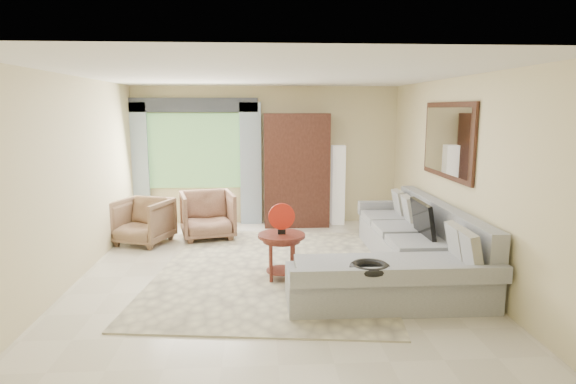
{
  "coord_description": "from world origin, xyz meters",
  "views": [
    {
      "loc": [
        -0.15,
        -6.17,
        2.19
      ],
      "look_at": [
        0.25,
        0.35,
        1.05
      ],
      "focal_mm": 30.0,
      "sensor_mm": 36.0,
      "label": 1
    }
  ],
  "objects": [
    {
      "name": "floor_lamp",
      "position": [
        1.35,
        2.78,
        0.75
      ],
      "size": [
        0.24,
        0.24,
        1.5
      ],
      "primitive_type": "cube",
      "color": "silver",
      "rests_on": "ground"
    },
    {
      "name": "ground",
      "position": [
        0.0,
        0.0,
        0.0
      ],
      "size": [
        6.0,
        6.0,
        0.0
      ],
      "primitive_type": "plane",
      "color": "silver",
      "rests_on": "ground"
    },
    {
      "name": "curtain_left",
      "position": [
        -2.4,
        2.88,
        1.15
      ],
      "size": [
        0.4,
        0.08,
        2.3
      ],
      "primitive_type": "cube",
      "color": "#9EB7CC",
      "rests_on": "ground"
    },
    {
      "name": "valance",
      "position": [
        -1.35,
        2.9,
        2.25
      ],
      "size": [
        2.4,
        0.12,
        0.26
      ],
      "primitive_type": "cube",
      "color": "#1E232D",
      "rests_on": "wall_back"
    },
    {
      "name": "potted_plant",
      "position": [
        -1.85,
        2.44,
        0.25
      ],
      "size": [
        0.5,
        0.46,
        0.5
      ],
      "primitive_type": "imported",
      "rotation": [
        0.0,
        0.0,
        -0.17
      ],
      "color": "#999999",
      "rests_on": "ground"
    },
    {
      "name": "area_rug",
      "position": [
        0.02,
        0.14,
        0.01
      ],
      "size": [
        3.46,
        4.33,
        0.02
      ],
      "primitive_type": "cube",
      "rotation": [
        0.0,
        0.0,
        -0.12
      ],
      "color": "beige",
      "rests_on": "ground"
    },
    {
      "name": "window",
      "position": [
        -1.35,
        2.97,
        1.4
      ],
      "size": [
        1.8,
        0.04,
        1.4
      ],
      "primitive_type": "cube",
      "color": "#669E59",
      "rests_on": "wall_back"
    },
    {
      "name": "armchair_left",
      "position": [
        -2.05,
        1.6,
        0.37
      ],
      "size": [
        1.03,
        1.04,
        0.74
      ],
      "primitive_type": "imported",
      "rotation": [
        0.0,
        0.0,
        -0.36
      ],
      "color": "olive",
      "rests_on": "ground"
    },
    {
      "name": "wall_mirror",
      "position": [
        2.46,
        0.35,
        1.75
      ],
      "size": [
        0.05,
        1.7,
        1.05
      ],
      "color": "black",
      "rests_on": "wall_right"
    },
    {
      "name": "garden_hose",
      "position": [
        1.0,
        -1.41,
        0.55
      ],
      "size": [
        0.43,
        0.43,
        0.09
      ],
      "primitive_type": "torus",
      "color": "black",
      "rests_on": "sectional_sofa"
    },
    {
      "name": "tv_screen",
      "position": [
        2.05,
        0.02,
        0.72
      ],
      "size": [
        0.14,
        0.74,
        0.48
      ],
      "primitive_type": "cube",
      "rotation": [
        0.0,
        -0.17,
        0.0
      ],
      "color": "black",
      "rests_on": "sectional_sofa"
    },
    {
      "name": "armoire",
      "position": [
        0.55,
        2.72,
        1.05
      ],
      "size": [
        1.2,
        0.55,
        2.1
      ],
      "primitive_type": "cube",
      "color": "black",
      "rests_on": "ground"
    },
    {
      "name": "curtain_right",
      "position": [
        -0.3,
        2.88,
        1.15
      ],
      "size": [
        0.4,
        0.08,
        2.3
      ],
      "primitive_type": "cube",
      "color": "#9EB7CC",
      "rests_on": "ground"
    },
    {
      "name": "sectional_sofa",
      "position": [
        1.78,
        -0.18,
        0.28
      ],
      "size": [
        2.3,
        3.46,
        0.9
      ],
      "color": "#A8AAB1",
      "rests_on": "ground"
    },
    {
      "name": "red_disc",
      "position": [
        0.13,
        -0.22,
        0.84
      ],
      "size": [
        0.34,
        0.04,
        0.34
      ],
      "primitive_type": "cylinder",
      "rotation": [
        1.57,
        0.0,
        0.05
      ],
      "color": "red",
      "rests_on": "coffee_table"
    },
    {
      "name": "coffee_table",
      "position": [
        0.13,
        -0.22,
        0.32
      ],
      "size": [
        0.61,
        0.61,
        0.61
      ],
      "rotation": [
        0.0,
        0.0,
        -0.23
      ],
      "color": "#431812",
      "rests_on": "ground"
    },
    {
      "name": "armchair_right",
      "position": [
        -1.03,
        1.87,
        0.4
      ],
      "size": [
        1.03,
        1.05,
        0.8
      ],
      "primitive_type": "imported",
      "rotation": [
        0.0,
        0.0,
        0.23
      ],
      "color": "#8D664D",
      "rests_on": "ground"
    }
  ]
}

